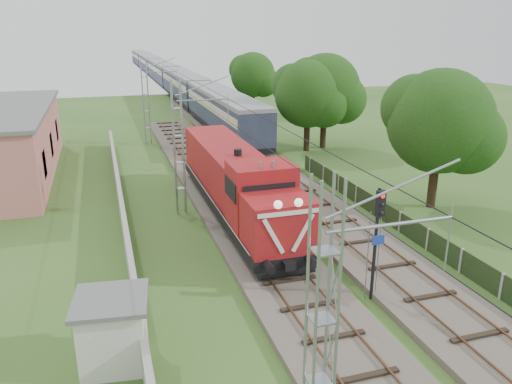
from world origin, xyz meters
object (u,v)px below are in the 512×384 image
object	(u,v)px
locomotive	(236,181)
signal_post	(378,225)
relay_hut	(113,330)
coach_rake	(163,71)

from	to	relation	value
locomotive	signal_post	bearing A→B (deg)	-74.98
relay_hut	signal_post	bearing A→B (deg)	5.78
locomotive	signal_post	distance (m)	11.24
locomotive	coach_rake	xyz separation A→B (m)	(5.00, 73.11, 0.42)
locomotive	coach_rake	size ratio (longest dim) A/B	0.14
relay_hut	locomotive	bearing A→B (deg)	58.03
coach_rake	relay_hut	distance (m)	85.88
locomotive	signal_post	xyz separation A→B (m)	(2.90, -10.81, 1.05)
locomotive	coach_rake	bearing A→B (deg)	86.09
coach_rake	signal_post	xyz separation A→B (m)	(-2.10, -83.92, 0.63)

